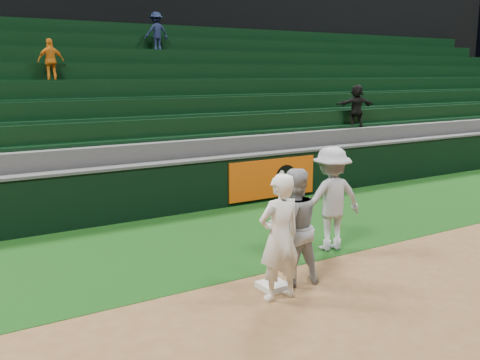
# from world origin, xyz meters

# --- Properties ---
(ground) EXTENTS (70.00, 70.00, 0.00)m
(ground) POSITION_xyz_m (0.00, 0.00, 0.00)
(ground) COLOR brown
(ground) RESTS_ON ground
(foul_grass) EXTENTS (36.00, 4.20, 0.01)m
(foul_grass) POSITION_xyz_m (0.00, 3.00, 0.00)
(foul_grass) COLOR black
(foul_grass) RESTS_ON ground
(upper_deck) EXTENTS (40.00, 12.00, 12.00)m
(upper_deck) POSITION_xyz_m (0.00, 17.45, 6.00)
(upper_deck) COLOR black
(upper_deck) RESTS_ON ground
(first_base) EXTENTS (0.41, 0.41, 0.09)m
(first_base) POSITION_xyz_m (-0.28, 0.32, 0.05)
(first_base) COLOR silver
(first_base) RESTS_ON ground
(first_baseman) EXTENTS (0.69, 0.45, 1.88)m
(first_baseman) POSITION_xyz_m (-0.42, -0.03, 0.94)
(first_baseman) COLOR white
(first_baseman) RESTS_ON ground
(baserunner) EXTENTS (0.99, 0.82, 1.84)m
(baserunner) POSITION_xyz_m (0.10, 0.34, 0.92)
(baserunner) COLOR #9C9FA6
(baserunner) RESTS_ON ground
(base_coach) EXTENTS (1.35, 0.92, 1.93)m
(base_coach) POSITION_xyz_m (1.71, 1.30, 0.97)
(base_coach) COLOR #A5A8B3
(base_coach) RESTS_ON foul_grass
(field_wall) EXTENTS (36.00, 0.45, 1.25)m
(field_wall) POSITION_xyz_m (0.03, 5.20, 0.63)
(field_wall) COLOR black
(field_wall) RESTS_ON ground
(stadium_seating) EXTENTS (36.00, 5.95, 5.12)m
(stadium_seating) POSITION_xyz_m (0.00, 8.97, 1.70)
(stadium_seating) COLOR #3C3C3F
(stadium_seating) RESTS_ON ground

